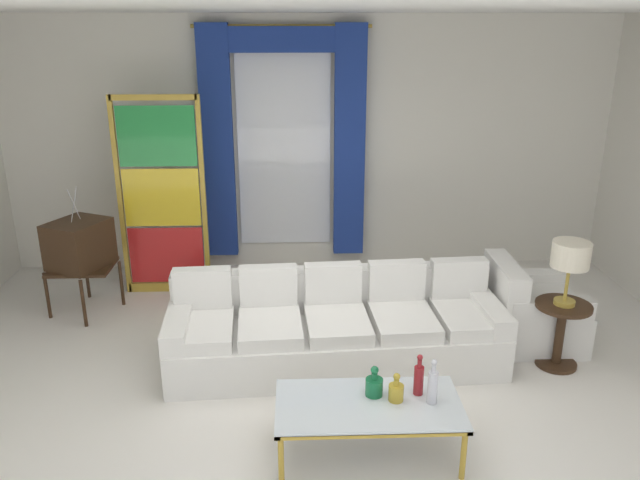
% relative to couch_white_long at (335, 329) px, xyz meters
% --- Properties ---
extents(ground_plane, '(16.00, 16.00, 0.00)m').
position_rel_couch_white_long_xyz_m(ground_plane, '(-0.18, -0.61, -0.31)').
color(ground_plane, white).
extents(wall_rear, '(8.00, 0.12, 3.00)m').
position_rel_couch_white_long_xyz_m(wall_rear, '(-0.18, 2.45, 1.19)').
color(wall_rear, white).
rests_on(wall_rear, ground).
extents(ceiling_slab, '(8.00, 7.60, 0.04)m').
position_rel_couch_white_long_xyz_m(ceiling_slab, '(-0.18, 0.19, 2.71)').
color(ceiling_slab, white).
extents(curtained_window, '(2.00, 0.17, 2.70)m').
position_rel_couch_white_long_xyz_m(curtained_window, '(-0.47, 2.28, 1.43)').
color(curtained_window, white).
rests_on(curtained_window, ground).
extents(couch_white_long, '(2.97, 1.09, 0.86)m').
position_rel_couch_white_long_xyz_m(couch_white_long, '(0.00, 0.00, 0.00)').
color(couch_white_long, white).
rests_on(couch_white_long, ground).
extents(coffee_table, '(1.29, 0.66, 0.41)m').
position_rel_couch_white_long_xyz_m(coffee_table, '(0.15, -1.31, 0.07)').
color(coffee_table, silver).
rests_on(coffee_table, ground).
extents(bottle_blue_decanter, '(0.07, 0.07, 0.31)m').
position_rel_couch_white_long_xyz_m(bottle_blue_decanter, '(0.51, -1.21, 0.23)').
color(bottle_blue_decanter, maroon).
rests_on(bottle_blue_decanter, coffee_table).
extents(bottle_crystal_tall, '(0.12, 0.12, 0.23)m').
position_rel_couch_white_long_xyz_m(bottle_crystal_tall, '(0.20, -1.21, 0.18)').
color(bottle_crystal_tall, '#196B3D').
rests_on(bottle_crystal_tall, coffee_table).
extents(bottle_amber_squat, '(0.07, 0.07, 0.34)m').
position_rel_couch_white_long_xyz_m(bottle_amber_squat, '(0.59, -1.32, 0.24)').
color(bottle_amber_squat, silver).
rests_on(bottle_amber_squat, coffee_table).
extents(bottle_ruby_flask, '(0.11, 0.11, 0.21)m').
position_rel_couch_white_long_xyz_m(bottle_ruby_flask, '(0.34, -1.28, 0.18)').
color(bottle_ruby_flask, gold).
rests_on(bottle_ruby_flask, coffee_table).
extents(vintage_tv, '(0.71, 0.75, 1.35)m').
position_rel_couch_white_long_xyz_m(vintage_tv, '(-2.56, 1.11, 0.42)').
color(vintage_tv, '#382314').
rests_on(vintage_tv, ground).
extents(armchair_white, '(0.83, 0.83, 0.80)m').
position_rel_couch_white_long_xyz_m(armchair_white, '(1.85, 0.28, -0.02)').
color(armchair_white, white).
rests_on(armchair_white, ground).
extents(stained_glass_divider, '(0.95, 0.05, 2.20)m').
position_rel_couch_white_long_xyz_m(stained_glass_divider, '(-1.79, 1.61, 0.75)').
color(stained_glass_divider, gold).
rests_on(stained_glass_divider, ground).
extents(peacock_figurine, '(0.44, 0.60, 0.50)m').
position_rel_couch_white_long_xyz_m(peacock_figurine, '(-1.37, 1.13, -0.09)').
color(peacock_figurine, beige).
rests_on(peacock_figurine, ground).
extents(round_side_table, '(0.48, 0.48, 0.59)m').
position_rel_couch_white_long_xyz_m(round_side_table, '(1.97, -0.18, 0.05)').
color(round_side_table, '#382314').
rests_on(round_side_table, ground).
extents(table_lamp_brass, '(0.32, 0.32, 0.57)m').
position_rel_couch_white_long_xyz_m(table_lamp_brass, '(1.97, -0.18, 0.72)').
color(table_lamp_brass, '#B29338').
rests_on(table_lamp_brass, round_side_table).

